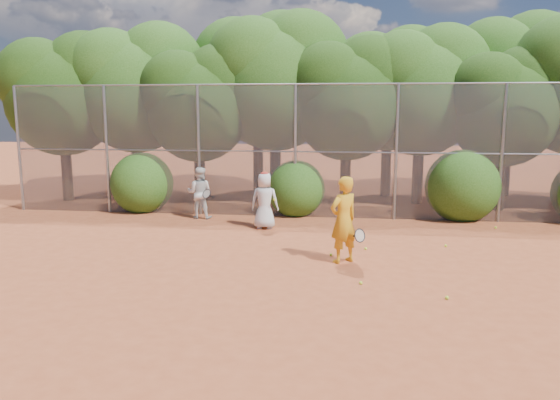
# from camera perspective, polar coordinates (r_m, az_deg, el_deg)

# --- Properties ---
(ground) EXTENTS (80.00, 80.00, 0.00)m
(ground) POSITION_cam_1_polar(r_m,az_deg,el_deg) (10.95, 3.51, -7.97)
(ground) COLOR #9E4523
(ground) RESTS_ON ground
(fence_back) EXTENTS (20.05, 0.09, 4.03)m
(fence_back) POSITION_cam_1_polar(r_m,az_deg,el_deg) (16.48, 4.65, 5.21)
(fence_back) COLOR gray
(fence_back) RESTS_ON ground
(tree_0) EXTENTS (4.38, 3.81, 6.00)m
(tree_0) POSITION_cam_1_polar(r_m,az_deg,el_deg) (21.07, -21.67, 10.63)
(tree_0) COLOR black
(tree_0) RESTS_ON ground
(tree_1) EXTENTS (4.64, 4.03, 6.35)m
(tree_1) POSITION_cam_1_polar(r_m,az_deg,el_deg) (20.46, -14.75, 11.69)
(tree_1) COLOR black
(tree_1) RESTS_ON ground
(tree_2) EXTENTS (3.99, 3.47, 5.47)m
(tree_2) POSITION_cam_1_polar(r_m,az_deg,el_deg) (18.97, -8.39, 10.33)
(tree_2) COLOR black
(tree_2) RESTS_ON ground
(tree_3) EXTENTS (4.89, 4.26, 6.70)m
(tree_3) POSITION_cam_1_polar(r_m,az_deg,el_deg) (19.47, -0.30, 12.80)
(tree_3) COLOR black
(tree_3) RESTS_ON ground
(tree_4) EXTENTS (4.19, 3.64, 5.73)m
(tree_4) POSITION_cam_1_polar(r_m,az_deg,el_deg) (18.66, 7.18, 10.91)
(tree_4) COLOR black
(tree_4) RESTS_ON ground
(tree_5) EXTENTS (4.51, 3.92, 6.17)m
(tree_5) POSITION_cam_1_polar(r_m,az_deg,el_deg) (19.61, 14.70, 11.45)
(tree_5) COLOR black
(tree_5) RESTS_ON ground
(tree_6) EXTENTS (3.86, 3.36, 5.29)m
(tree_6) POSITION_cam_1_polar(r_m,az_deg,el_deg) (19.08, 22.55, 9.36)
(tree_6) COLOR black
(tree_6) RESTS_ON ground
(tree_9) EXTENTS (4.83, 4.20, 6.62)m
(tree_9) POSITION_cam_1_polar(r_m,az_deg,el_deg) (22.97, -14.92, 11.85)
(tree_9) COLOR black
(tree_9) RESTS_ON ground
(tree_10) EXTENTS (5.15, 4.48, 7.06)m
(tree_10) POSITION_cam_1_polar(r_m,az_deg,el_deg) (21.81, -2.16, 13.06)
(tree_10) COLOR black
(tree_10) RESTS_ON ground
(tree_11) EXTENTS (4.64, 4.03, 6.35)m
(tree_11) POSITION_cam_1_polar(r_m,az_deg,el_deg) (21.12, 11.43, 11.73)
(tree_11) COLOR black
(tree_11) RESTS_ON ground
(tree_12) EXTENTS (5.02, 4.37, 6.88)m
(tree_12) POSITION_cam_1_polar(r_m,az_deg,el_deg) (22.47, 23.15, 11.91)
(tree_12) COLOR black
(tree_12) RESTS_ON ground
(bush_0) EXTENTS (2.00, 2.00, 2.00)m
(bush_0) POSITION_cam_1_polar(r_m,az_deg,el_deg) (18.15, -14.23, 2.00)
(bush_0) COLOR #244C13
(bush_0) RESTS_ON ground
(bush_1) EXTENTS (1.80, 1.80, 1.80)m
(bush_1) POSITION_cam_1_polar(r_m,az_deg,el_deg) (16.97, 1.68, 1.44)
(bush_1) COLOR #244C13
(bush_1) RESTS_ON ground
(bush_2) EXTENTS (2.20, 2.20, 2.20)m
(bush_2) POSITION_cam_1_polar(r_m,az_deg,el_deg) (17.18, 18.52, 1.72)
(bush_2) COLOR #244C13
(bush_2) RESTS_ON ground
(player_yellow) EXTENTS (0.90, 0.79, 1.88)m
(player_yellow) POSITION_cam_1_polar(r_m,az_deg,el_deg) (11.75, 6.66, -2.07)
(player_yellow) COLOR orange
(player_yellow) RESTS_ON ground
(player_teen) EXTENTS (0.77, 0.50, 1.58)m
(player_teen) POSITION_cam_1_polar(r_m,az_deg,el_deg) (15.04, -1.61, -0.04)
(player_teen) COLOR silver
(player_teen) RESTS_ON ground
(player_white) EXTENTS (0.86, 0.74, 1.56)m
(player_white) POSITION_cam_1_polar(r_m,az_deg,el_deg) (16.64, -8.40, 0.76)
(player_white) COLOR silver
(player_white) RESTS_ON ground
(ball_0) EXTENTS (0.07, 0.07, 0.07)m
(ball_0) POSITION_cam_1_polar(r_m,az_deg,el_deg) (13.04, 8.94, -5.04)
(ball_0) COLOR #C3F02B
(ball_0) RESTS_ON ground
(ball_1) EXTENTS (0.07, 0.07, 0.07)m
(ball_1) POSITION_cam_1_polar(r_m,az_deg,el_deg) (13.73, 16.93, -4.59)
(ball_1) COLOR #C3F02B
(ball_1) RESTS_ON ground
(ball_2) EXTENTS (0.07, 0.07, 0.07)m
(ball_2) POSITION_cam_1_polar(r_m,az_deg,el_deg) (10.08, 17.05, -9.73)
(ball_2) COLOR #C3F02B
(ball_2) RESTS_ON ground
(ball_4) EXTENTS (0.07, 0.07, 0.07)m
(ball_4) POSITION_cam_1_polar(r_m,az_deg,el_deg) (12.41, 5.35, -5.71)
(ball_4) COLOR #C3F02B
(ball_4) RESTS_ON ground
(ball_5) EXTENTS (0.07, 0.07, 0.07)m
(ball_5) POSITION_cam_1_polar(r_m,az_deg,el_deg) (16.25, 21.60, -2.69)
(ball_5) COLOR #C3F02B
(ball_5) RESTS_ON ground
(ball_6) EXTENTS (0.07, 0.07, 0.07)m
(ball_6) POSITION_cam_1_polar(r_m,az_deg,el_deg) (10.54, 8.44, -8.55)
(ball_6) COLOR #C3F02B
(ball_6) RESTS_ON ground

